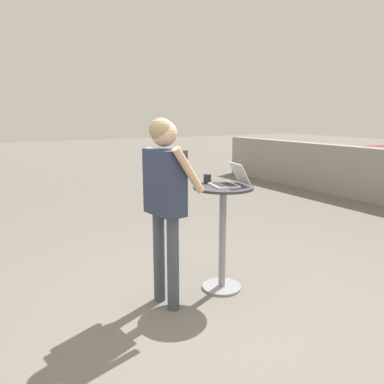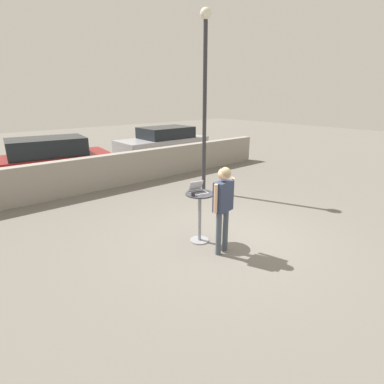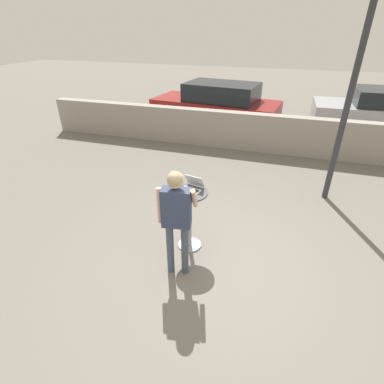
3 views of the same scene
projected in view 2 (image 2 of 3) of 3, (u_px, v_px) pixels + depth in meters
name	position (u px, v px, depth m)	size (l,w,h in m)	color
ground_plane	(227.00, 240.00, 6.50)	(50.00, 50.00, 0.00)	slate
pavement_kerb	(114.00, 170.00, 10.20)	(13.74, 0.35, 1.11)	gray
cafe_table	(200.00, 211.00, 6.26)	(0.60, 0.60, 1.08)	gray
laptop	(198.00, 190.00, 6.18)	(0.37, 0.40, 0.22)	silver
coffee_mug	(193.00, 194.00, 5.95)	(0.11, 0.08, 0.09)	#232328
standing_person	(223.00, 199.00, 5.66)	(0.55, 0.42, 1.75)	#424C56
parked_car_near_street	(163.00, 142.00, 14.66)	(4.46, 2.06, 1.52)	#9E9EA3
parked_car_further_down	(44.00, 160.00, 10.65)	(4.79, 2.43, 1.56)	maroon
street_lamp	(205.00, 84.00, 8.74)	(0.32, 0.32, 5.28)	#2D2D33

